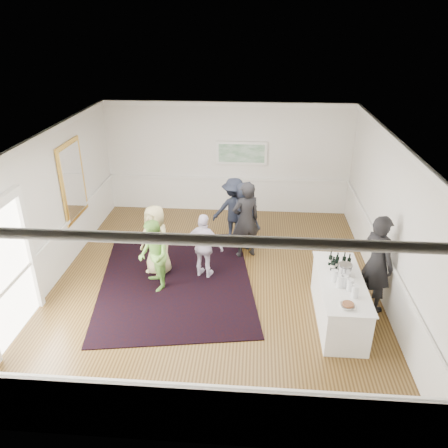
# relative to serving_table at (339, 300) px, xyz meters

# --- Properties ---
(floor) EXTENTS (8.00, 8.00, 0.00)m
(floor) POSITION_rel_serving_table_xyz_m (-2.47, 1.10, -0.44)
(floor) COLOR brown
(floor) RESTS_ON ground
(ceiling) EXTENTS (7.00, 8.00, 0.02)m
(ceiling) POSITION_rel_serving_table_xyz_m (-2.47, 1.10, 2.76)
(ceiling) COLOR white
(ceiling) RESTS_ON wall_back
(wall_left) EXTENTS (0.02, 8.00, 3.20)m
(wall_left) POSITION_rel_serving_table_xyz_m (-5.97, 1.10, 1.16)
(wall_left) COLOR white
(wall_left) RESTS_ON floor
(wall_right) EXTENTS (0.02, 8.00, 3.20)m
(wall_right) POSITION_rel_serving_table_xyz_m (1.03, 1.10, 1.16)
(wall_right) COLOR white
(wall_right) RESTS_ON floor
(wall_back) EXTENTS (7.00, 0.02, 3.20)m
(wall_back) POSITION_rel_serving_table_xyz_m (-2.47, 5.10, 1.16)
(wall_back) COLOR white
(wall_back) RESTS_ON floor
(wall_front) EXTENTS (7.00, 0.02, 3.20)m
(wall_front) POSITION_rel_serving_table_xyz_m (-2.47, -2.90, 1.16)
(wall_front) COLOR white
(wall_front) RESTS_ON floor
(wainscoting) EXTENTS (7.00, 8.00, 1.00)m
(wainscoting) POSITION_rel_serving_table_xyz_m (-2.47, 1.10, 0.06)
(wainscoting) COLOR white
(wainscoting) RESTS_ON floor
(mirror) EXTENTS (0.05, 1.25, 1.85)m
(mirror) POSITION_rel_serving_table_xyz_m (-5.92, 2.40, 1.36)
(mirror) COLOR gold
(mirror) RESTS_ON wall_left
(doorway) EXTENTS (0.10, 1.78, 2.56)m
(doorway) POSITION_rel_serving_table_xyz_m (-5.91, -0.80, 0.97)
(doorway) COLOR white
(doorway) RESTS_ON wall_left
(landscape_painting) EXTENTS (1.44, 0.06, 0.66)m
(landscape_painting) POSITION_rel_serving_table_xyz_m (-2.07, 5.05, 1.34)
(landscape_painting) COLOR white
(landscape_painting) RESTS_ON wall_back
(area_rug) EXTENTS (3.88, 4.72, 0.02)m
(area_rug) POSITION_rel_serving_table_xyz_m (-3.33, 1.12, -0.43)
(area_rug) COLOR black
(area_rug) RESTS_ON floor
(serving_table) EXTENTS (0.83, 2.18, 0.88)m
(serving_table) POSITION_rel_serving_table_xyz_m (0.00, 0.00, 0.00)
(serving_table) COLOR white
(serving_table) RESTS_ON floor
(bartender) EXTENTS (0.80, 0.87, 2.00)m
(bartender) POSITION_rel_serving_table_xyz_m (0.73, 0.49, 0.55)
(bartender) COLOR black
(bartender) RESTS_ON floor
(guest_tan) EXTENTS (0.95, 0.84, 1.63)m
(guest_tan) POSITION_rel_serving_table_xyz_m (-3.80, 1.44, 0.37)
(guest_tan) COLOR tan
(guest_tan) RESTS_ON floor
(guest_green) EXTENTS (0.87, 0.94, 1.56)m
(guest_green) POSITION_rel_serving_table_xyz_m (-3.71, 0.82, 0.34)
(guest_green) COLOR #71AE45
(guest_green) RESTS_ON floor
(guest_lilac) EXTENTS (0.95, 0.61, 1.50)m
(guest_lilac) POSITION_rel_serving_table_xyz_m (-2.71, 1.36, 0.31)
(guest_lilac) COLOR silver
(guest_lilac) RESTS_ON floor
(guest_dark_a) EXTENTS (1.16, 0.76, 1.68)m
(guest_dark_a) POSITION_rel_serving_table_xyz_m (-2.17, 3.19, 0.40)
(guest_dark_a) COLOR #1B202E
(guest_dark_a) RESTS_ON floor
(guest_dark_b) EXTENTS (0.82, 0.71, 1.89)m
(guest_dark_b) POSITION_rel_serving_table_xyz_m (-1.85, 2.36, 0.50)
(guest_dark_b) COLOR black
(guest_dark_b) RESTS_ON floor
(guest_navy) EXTENTS (0.98, 0.95, 1.70)m
(guest_navy) POSITION_rel_serving_table_xyz_m (-1.89, 2.88, 0.41)
(guest_navy) COLOR #1B202E
(guest_navy) RESTS_ON floor
(wine_bottles) EXTENTS (0.42, 0.29, 0.31)m
(wine_bottles) POSITION_rel_serving_table_xyz_m (-0.00, 0.45, 0.59)
(wine_bottles) COLOR black
(wine_bottles) RESTS_ON serving_table
(juice_pitchers) EXTENTS (0.39, 0.60, 0.24)m
(juice_pitchers) POSITION_rel_serving_table_xyz_m (-0.00, -0.25, 0.56)
(juice_pitchers) COLOR #71C245
(juice_pitchers) RESTS_ON serving_table
(ice_bucket) EXTENTS (0.26, 0.26, 0.24)m
(ice_bucket) POSITION_rel_serving_table_xyz_m (0.07, 0.17, 0.55)
(ice_bucket) COLOR silver
(ice_bucket) RESTS_ON serving_table
(nut_bowl) EXTENTS (0.26, 0.26, 0.07)m
(nut_bowl) POSITION_rel_serving_table_xyz_m (-0.04, -0.82, 0.47)
(nut_bowl) COLOR white
(nut_bowl) RESTS_ON serving_table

